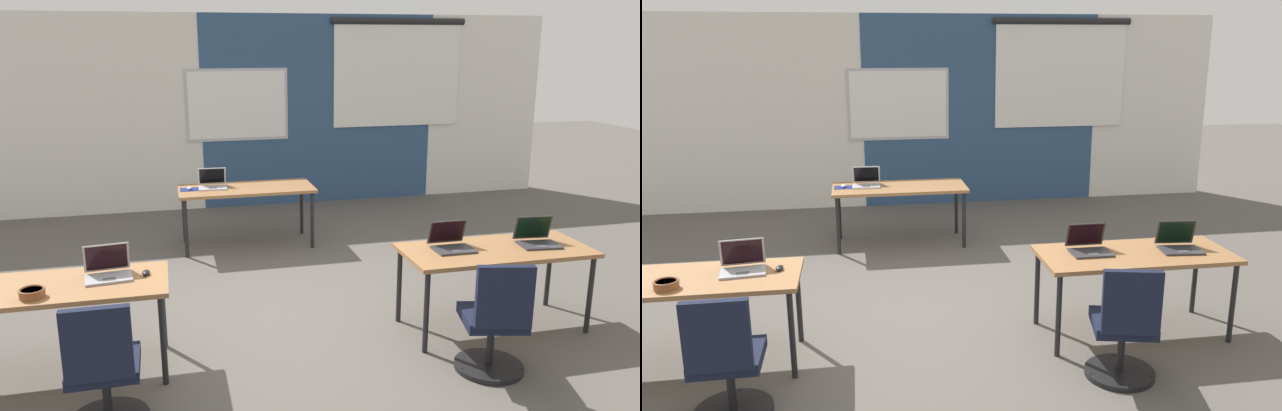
{
  "view_description": "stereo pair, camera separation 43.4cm",
  "coord_description": "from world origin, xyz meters",
  "views": [
    {
      "loc": [
        -0.91,
        -5.19,
        2.42
      ],
      "look_at": [
        0.46,
        0.38,
        0.93
      ],
      "focal_mm": 35.6,
      "sensor_mm": 36.0,
      "label": 1
    },
    {
      "loc": [
        -0.49,
        -5.27,
        2.42
      ],
      "look_at": [
        0.46,
        0.38,
        0.93
      ],
      "focal_mm": 35.6,
      "sensor_mm": 36.0,
      "label": 2
    }
  ],
  "objects": [
    {
      "name": "back_wall_assembly",
      "position": [
        0.07,
        4.19,
        1.41
      ],
      "size": [
        10.0,
        0.27,
        2.8
      ],
      "color": "silver",
      "rests_on": "ground"
    },
    {
      "name": "desk_near_left",
      "position": [
        -1.75,
        -0.6,
        0.66
      ],
      "size": [
        1.6,
        0.7,
        0.72
      ],
      "color": "olive",
      "rests_on": "ground"
    },
    {
      "name": "desk_far_center",
      "position": [
        0.0,
        2.2,
        0.66
      ],
      "size": [
        1.6,
        0.7,
        0.72
      ],
      "color": "olive",
      "rests_on": "ground"
    },
    {
      "name": "mousepad_far_left",
      "position": [
        -0.66,
        2.23,
        0.72
      ],
      "size": [
        0.22,
        0.19,
        0.0
      ],
      "color": "navy",
      "rests_on": "desk_far_center"
    },
    {
      "name": "mouse_near_left_inner",
      "position": [
        -1.11,
        -0.54,
        0.74
      ],
      "size": [
        0.07,
        0.11,
        0.03
      ],
      "color": "black",
      "rests_on": "desk_near_left"
    },
    {
      "name": "chair_near_right_inner",
      "position": [
        1.36,
        -1.33,
        0.38
      ],
      "size": [
        0.53,
        0.58,
        0.92
      ],
      "rotation": [
        0.0,
        0.0,
        2.91
      ],
      "color": "black",
      "rests_on": "ground"
    },
    {
      "name": "laptop_near_right_inner",
      "position": [
        1.38,
        -0.52,
        0.77
      ],
      "size": [
        0.33,
        0.3,
        0.23
      ],
      "rotation": [
        0.0,
        0.0,
        0.0
      ],
      "color": "#333338",
      "rests_on": "desk_near_right"
    },
    {
      "name": "ground_plane",
      "position": [
        0.0,
        0.0,
        0.0
      ],
      "size": [
        24.0,
        24.0,
        0.0
      ],
      "color": "#56514C"
    },
    {
      "name": "laptop_near_right_end",
      "position": [
        2.15,
        -0.58,
        0.77
      ],
      "size": [
        0.36,
        0.32,
        0.23
      ],
      "rotation": [
        0.0,
        0.0,
        -0.1
      ],
      "color": "#333338",
      "rests_on": "desk_near_right"
    },
    {
      "name": "chair_near_left_inner",
      "position": [
        -1.37,
        -1.39,
        0.38
      ],
      "size": [
        0.52,
        0.54,
        0.92
      ],
      "rotation": [
        0.0,
        0.0,
        3.15
      ],
      "color": "black",
      "rests_on": "ground"
    },
    {
      "name": "snack_bowl",
      "position": [
        -1.86,
        -0.8,
        0.76
      ],
      "size": [
        0.18,
        0.18,
        0.06
      ],
      "color": "brown",
      "rests_on": "desk_near_left"
    },
    {
      "name": "mouse_far_left",
      "position": [
        -0.66,
        2.23,
        0.74
      ],
      "size": [
        0.08,
        0.11,
        0.03
      ],
      "color": "silver",
      "rests_on": "mousepad_far_left"
    },
    {
      "name": "laptop_far_left",
      "position": [
        -0.39,
        2.28,
        0.77
      ],
      "size": [
        0.34,
        0.32,
        0.23
      ],
      "rotation": [
        0.0,
        0.0,
        -0.04
      ],
      "color": "#B7B7BC",
      "rests_on": "desk_far_center"
    },
    {
      "name": "desk_near_right",
      "position": [
        1.75,
        -0.6,
        0.66
      ],
      "size": [
        1.6,
        0.7,
        0.72
      ],
      "color": "olive",
      "rests_on": "ground"
    },
    {
      "name": "laptop_near_left_inner",
      "position": [
        -1.38,
        -0.52,
        0.77
      ],
      "size": [
        0.36,
        0.32,
        0.23
      ],
      "rotation": [
        0.0,
        0.0,
        0.12
      ],
      "color": "#9E9EA3",
      "rests_on": "desk_near_left"
    }
  ]
}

